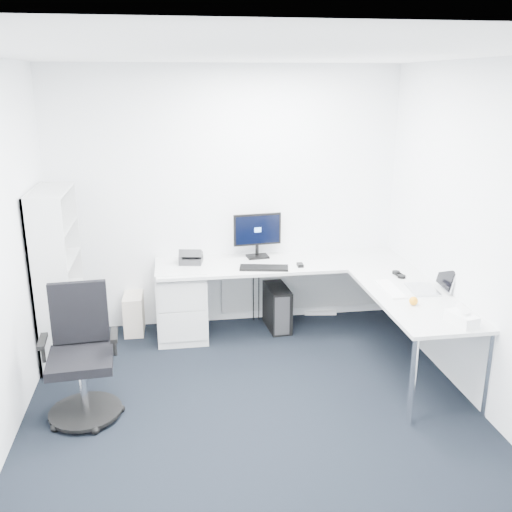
{
  "coord_description": "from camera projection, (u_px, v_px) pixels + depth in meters",
  "views": [
    {
      "loc": [
        -0.58,
        -3.7,
        2.54
      ],
      "look_at": [
        0.15,
        1.05,
        1.05
      ],
      "focal_mm": 40.0,
      "sensor_mm": 36.0,
      "label": 1
    }
  ],
  "objects": [
    {
      "name": "ground",
      "position": [
        257.0,
        429.0,
        4.33
      ],
      "size": [
        4.2,
        4.2,
        0.0
      ],
      "primitive_type": "plane",
      "color": "black"
    },
    {
      "name": "ceiling",
      "position": [
        258.0,
        53.0,
        3.53
      ],
      "size": [
        4.2,
        4.2,
        0.0
      ],
      "primitive_type": "plane",
      "color": "white"
    },
    {
      "name": "wall_back",
      "position": [
        226.0,
        200.0,
        5.92
      ],
      "size": [
        3.6,
        0.02,
        2.7
      ],
      "primitive_type": "cube",
      "color": "white",
      "rests_on": "ground"
    },
    {
      "name": "wall_front",
      "position": [
        352.0,
        443.0,
        1.95
      ],
      "size": [
        3.6,
        0.02,
        2.7
      ],
      "primitive_type": "cube",
      "color": "white",
      "rests_on": "ground"
    },
    {
      "name": "wall_right",
      "position": [
        499.0,
        249.0,
        4.2
      ],
      "size": [
        0.02,
        4.2,
        2.7
      ],
      "primitive_type": "cube",
      "color": "white",
      "rests_on": "ground"
    },
    {
      "name": "l_desk",
      "position": [
        291.0,
        309.0,
        5.62
      ],
      "size": [
        2.59,
        1.45,
        0.76
      ],
      "primitive_type": null,
      "color": "silver",
      "rests_on": "ground"
    },
    {
      "name": "drawer_pedestal",
      "position": [
        182.0,
        301.0,
        5.82
      ],
      "size": [
        0.5,
        0.62,
        0.76
      ],
      "primitive_type": "cube",
      "color": "silver",
      "rests_on": "ground"
    },
    {
      "name": "bookshelf",
      "position": [
        58.0,
        277.0,
        5.23
      ],
      "size": [
        0.32,
        0.81,
        1.62
      ],
      "primitive_type": null,
      "color": "silver",
      "rests_on": "ground"
    },
    {
      "name": "task_chair",
      "position": [
        80.0,
        357.0,
        4.34
      ],
      "size": [
        0.62,
        0.62,
        1.05
      ],
      "primitive_type": null,
      "rotation": [
        0.0,
        0.0,
        0.07
      ],
      "color": "black",
      "rests_on": "ground"
    },
    {
      "name": "black_pc_tower",
      "position": [
        277.0,
        307.0,
        6.04
      ],
      "size": [
        0.24,
        0.49,
        0.46
      ],
      "primitive_type": "cube",
      "rotation": [
        0.0,
        0.0,
        0.08
      ],
      "color": "black",
      "rests_on": "ground"
    },
    {
      "name": "beige_pc_tower",
      "position": [
        134.0,
        312.0,
        5.98
      ],
      "size": [
        0.2,
        0.44,
        0.41
      ],
      "primitive_type": "cube",
      "rotation": [
        0.0,
        0.0,
        -0.02
      ],
      "color": "beige",
      "rests_on": "ground"
    },
    {
      "name": "power_strip",
      "position": [
        320.0,
        313.0,
        6.44
      ],
      "size": [
        0.36,
        0.11,
        0.04
      ],
      "primitive_type": "cube",
      "rotation": [
        0.0,
        0.0,
        -0.13
      ],
      "color": "white",
      "rests_on": "ground"
    },
    {
      "name": "monitor",
      "position": [
        258.0,
        235.0,
        5.91
      ],
      "size": [
        0.52,
        0.21,
        0.48
      ],
      "primitive_type": null,
      "rotation": [
        0.0,
        0.0,
        0.1
      ],
      "color": "black",
      "rests_on": "l_desk"
    },
    {
      "name": "black_keyboard",
      "position": [
        264.0,
        268.0,
        5.62
      ],
      "size": [
        0.5,
        0.26,
        0.02
      ],
      "primitive_type": "cube",
      "rotation": [
        0.0,
        0.0,
        -0.19
      ],
      "color": "black",
      "rests_on": "l_desk"
    },
    {
      "name": "mouse",
      "position": [
        300.0,
        265.0,
        5.69
      ],
      "size": [
        0.06,
        0.1,
        0.03
      ],
      "primitive_type": "cube",
      "rotation": [
        0.0,
        0.0,
        -0.04
      ],
      "color": "black",
      "rests_on": "l_desk"
    },
    {
      "name": "desk_phone",
      "position": [
        191.0,
        256.0,
        5.77
      ],
      "size": [
        0.26,
        0.26,
        0.16
      ],
      "primitive_type": null,
      "rotation": [
        0.0,
        0.0,
        -0.18
      ],
      "color": "#2A2A2D",
      "rests_on": "l_desk"
    },
    {
      "name": "laptop",
      "position": [
        424.0,
        278.0,
        5.01
      ],
      "size": [
        0.37,
        0.36,
        0.24
      ],
      "primitive_type": null,
      "rotation": [
        0.0,
        0.0,
        -0.09
      ],
      "color": "silver",
      "rests_on": "l_desk"
    },
    {
      "name": "white_keyboard",
      "position": [
        390.0,
        289.0,
        5.06
      ],
      "size": [
        0.14,
        0.47,
        0.02
      ],
      "primitive_type": "cube",
      "rotation": [
        0.0,
        0.0,
        -0.02
      ],
      "color": "white",
      "rests_on": "l_desk"
    },
    {
      "name": "headphones",
      "position": [
        399.0,
        273.0,
        5.42
      ],
      "size": [
        0.12,
        0.18,
        0.05
      ],
      "primitive_type": null,
      "rotation": [
        0.0,
        0.0,
        0.05
      ],
      "color": "black",
      "rests_on": "l_desk"
    },
    {
      "name": "orange_fruit",
      "position": [
        414.0,
        301.0,
        4.71
      ],
      "size": [
        0.07,
        0.07,
        0.07
      ],
      "primitive_type": "sphere",
      "color": "orange",
      "rests_on": "l_desk"
    },
    {
      "name": "tissue_box",
      "position": [
        462.0,
        319.0,
        4.34
      ],
      "size": [
        0.19,
        0.28,
        0.09
      ],
      "primitive_type": "cube",
      "rotation": [
        0.0,
        0.0,
        0.24
      ],
      "color": "white",
      "rests_on": "l_desk"
    }
  ]
}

